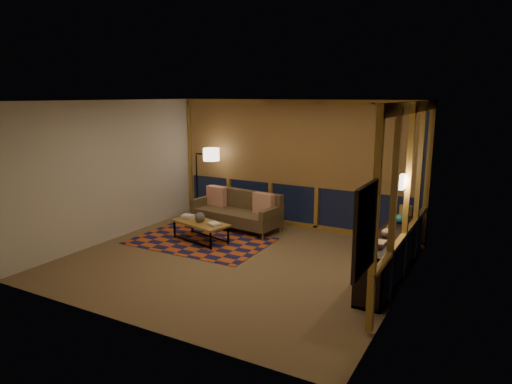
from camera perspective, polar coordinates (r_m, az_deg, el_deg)
The scene contains 21 objects.
floor at distance 7.91m, azimuth -2.76°, elevation -8.62°, with size 5.50×5.00×0.01m, color brown.
ceiling at distance 7.40m, azimuth -2.97°, elevation 11.33°, with size 5.50×5.00×0.01m, color white.
walls at distance 7.54m, azimuth -2.86°, elevation 1.02°, with size 5.51×5.01×2.70m.
window_wall_back at distance 9.66m, azimuth 4.73°, elevation 3.43°, with size 5.30×0.16×2.60m, color #A37631, non-canonical shape.
window_wall_right at distance 7.15m, azimuth 18.43°, elevation -0.21°, with size 0.16×3.70×2.60m, color #A37631, non-canonical shape.
wall_art at distance 4.79m, azimuth 13.38°, elevation -4.54°, with size 0.06×0.74×0.94m, color red, non-canonical shape.
wall_sconce at distance 6.98m, azimuth 17.83°, elevation 1.22°, with size 0.12×0.18×0.22m, color beige, non-canonical shape.
sofa at distance 9.67m, azimuth -2.51°, elevation -2.34°, with size 1.90×0.77×0.78m, color #4C3922, non-canonical shape.
pillow_left at distance 10.10m, azimuth -4.96°, elevation -0.41°, with size 0.46×0.15×0.46m, color #B13112, non-canonical shape.
pillow_right at distance 9.36m, azimuth 0.96°, elevation -1.35°, with size 0.46×0.15×0.46m, color #B13112, non-canonical shape.
area_rug at distance 8.99m, azimuth -6.96°, elevation -6.10°, with size 2.59×1.72×0.01m, color #B04A1C.
coffee_table at distance 8.94m, azimuth -6.91°, elevation -4.93°, with size 1.16×0.53×0.39m, color #A37631, non-canonical shape.
book_stack_a at distance 9.18m, azimuth -8.50°, elevation -3.00°, with size 0.27×0.21×0.08m, color white, non-canonical shape.
book_stack_b at distance 8.64m, azimuth -5.22°, elevation -3.99°, with size 0.22×0.18×0.04m, color white, non-canonical shape.
ceramic_pot at distance 8.87m, azimuth -7.04°, elevation -3.11°, with size 0.20×0.20×0.20m, color black.
floor_lamp at distance 10.43m, azimuth -7.40°, elevation 1.09°, with size 0.55×0.36×1.65m, color black, non-canonical shape.
bookshelf at distance 7.57m, azimuth 16.72°, elevation -7.12°, with size 0.40×2.97×0.74m, color black, non-canonical shape.
basket at distance 8.36m, azimuth 18.20°, elevation -2.18°, with size 0.21×0.21×0.16m, color #A27F4B.
teal_bowl at distance 7.80m, azimuth 17.51°, elevation -3.19°, with size 0.15×0.15×0.15m, color #1D6667.
vase at distance 7.00m, azimuth 16.12°, elevation -4.70°, with size 0.17×0.17×0.18m, color tan.
shelf_book_stack at distance 6.55m, azimuth 15.11°, elevation -6.28°, with size 0.17×0.24×0.07m, color white, non-canonical shape.
Camera 1 is at (3.90, -6.30, 2.79)m, focal length 32.00 mm.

